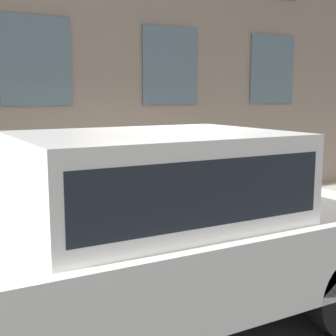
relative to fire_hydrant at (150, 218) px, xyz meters
name	(u,v)px	position (x,y,z in m)	size (l,w,h in m)	color
ground_plane	(191,265)	(-0.61, -0.32, -0.54)	(80.00, 80.00, 0.00)	#2D2D30
sidewalk	(145,233)	(0.80, -0.32, -0.47)	(2.81, 60.00, 0.14)	#A8A093
fire_hydrant	(150,218)	(0.00, 0.00, 0.00)	(0.30, 0.43, 0.79)	red
person	(184,185)	(0.47, -0.86, 0.32)	(0.29, 0.19, 1.21)	#726651
parked_car_white_near	(153,225)	(-1.95, 0.96, 0.51)	(2.04, 5.01, 1.92)	black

